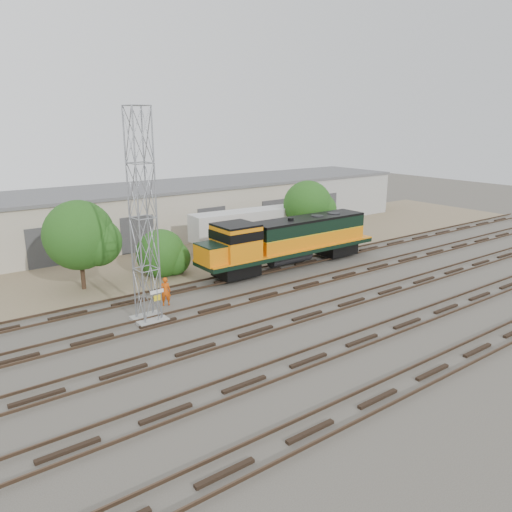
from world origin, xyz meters
TOP-DOWN VIEW (x-y plane):
  - ground at (0.00, 0.00)m, footprint 140.00×140.00m
  - dirt_strip at (0.00, 15.00)m, footprint 80.00×16.00m
  - tracks at (0.00, -3.00)m, footprint 80.00×20.40m
  - warehouse at (0.04, 22.98)m, footprint 58.40×10.40m
  - locomotive at (1.92, 6.00)m, footprint 16.88×2.96m
  - signal_tower at (-12.19, 2.33)m, footprint 1.87×1.87m
  - sign_post at (-11.92, 1.60)m, footprint 0.89×0.10m
  - worker at (-10.18, 4.08)m, footprint 0.84×0.72m
  - semi_trailer at (3.61, 12.94)m, footprint 12.24×3.34m
  - dumpster_blue at (17.36, 17.45)m, footprint 2.03×1.98m
  - dumpster_red at (16.15, 16.60)m, footprint 1.91×1.85m
  - tree_west at (-13.22, 10.43)m, footprint 5.22×4.97m
  - tree_mid at (-7.12, 10.34)m, footprint 4.07×3.87m
  - tree_east at (8.64, 10.58)m, footprint 4.91×4.68m

SIDE VIEW (x-z plane):
  - ground at x=0.00m, z-range 0.00..0.00m
  - dirt_strip at x=0.00m, z-range 0.00..0.02m
  - tracks at x=0.00m, z-range -0.06..0.22m
  - dumpster_red at x=16.15m, z-range 0.00..1.40m
  - dumpster_blue at x=17.36m, z-range 0.00..1.50m
  - worker at x=-10.18m, z-range 0.00..1.95m
  - sign_post at x=-11.92m, z-range 0.43..2.60m
  - tree_mid at x=-7.12m, z-range -0.33..3.55m
  - locomotive at x=1.92m, z-range 0.31..4.36m
  - semi_trailer at x=3.61m, z-range 0.48..4.20m
  - warehouse at x=0.04m, z-range 0.00..5.30m
  - tree_east at x=8.64m, z-range 0.70..7.01m
  - tree_west at x=-13.22m, z-range 0.64..7.14m
  - signal_tower at x=-12.19m, z-range -0.15..12.50m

